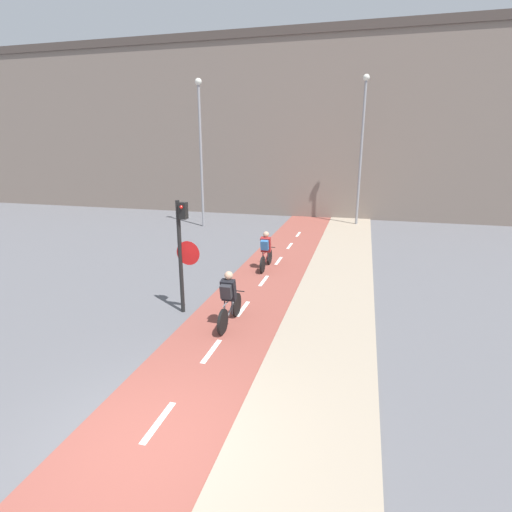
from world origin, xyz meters
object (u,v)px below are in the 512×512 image
(street_lamp_sidewalk, at_px, (362,138))
(cyclist_far, at_px, (266,251))
(cyclist_near, at_px, (229,300))
(street_lamp_far, at_px, (201,141))
(traffic_light_pole, at_px, (182,245))

(street_lamp_sidewalk, bearing_deg, cyclist_far, -107.97)
(street_lamp_sidewalk, distance_m, cyclist_near, 15.38)
(street_lamp_far, relative_size, cyclist_near, 4.38)
(street_lamp_sidewalk, bearing_deg, cyclist_near, -101.22)
(traffic_light_pole, xyz_separation_m, cyclist_near, (1.47, -0.50, -1.25))
(traffic_light_pole, height_order, cyclist_far, traffic_light_pole)
(cyclist_far, bearing_deg, traffic_light_pole, -105.66)
(street_lamp_far, height_order, cyclist_far, street_lamp_far)
(cyclist_near, distance_m, cyclist_far, 4.96)
(street_lamp_sidewalk, bearing_deg, traffic_light_pole, -107.24)
(street_lamp_sidewalk, xyz_separation_m, cyclist_near, (-2.88, -14.53, -4.14))
(cyclist_near, bearing_deg, traffic_light_pole, 161.10)
(cyclist_near, bearing_deg, street_lamp_far, 115.12)
(street_lamp_far, bearing_deg, cyclist_near, -64.88)
(cyclist_far, bearing_deg, cyclist_near, -87.44)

